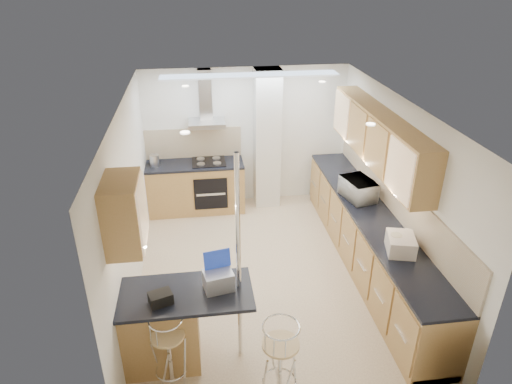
{
  "coord_description": "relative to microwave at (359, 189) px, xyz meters",
  "views": [
    {
      "loc": [
        -0.88,
        -5.34,
        4.05
      ],
      "look_at": [
        -0.12,
        0.2,
        1.24
      ],
      "focal_mm": 32.0,
      "sensor_mm": 36.0,
      "label": 1
    }
  ],
  "objects": [
    {
      "name": "ground",
      "position": [
        -1.44,
        -0.42,
        -1.07
      ],
      "size": [
        4.8,
        4.8,
        0.0
      ],
      "primitive_type": "plane",
      "color": "tan",
      "rests_on": "ground"
    },
    {
      "name": "room_shell",
      "position": [
        -1.11,
        -0.05,
        0.47
      ],
      "size": [
        3.64,
        4.84,
        2.51
      ],
      "color": "white",
      "rests_on": "ground"
    },
    {
      "name": "right_counter",
      "position": [
        0.06,
        -0.42,
        -0.61
      ],
      "size": [
        0.63,
        4.4,
        0.92
      ],
      "color": "#A57E42",
      "rests_on": "ground"
    },
    {
      "name": "back_counter",
      "position": [
        -2.39,
        1.68,
        -0.61
      ],
      "size": [
        1.7,
        0.63,
        0.92
      ],
      "color": "#A57E42",
      "rests_on": "ground"
    },
    {
      "name": "peninsula",
      "position": [
        -2.56,
        -1.87,
        -0.6
      ],
      "size": [
        1.47,
        0.72,
        0.94
      ],
      "color": "#A57E42",
      "rests_on": "ground"
    },
    {
      "name": "microwave",
      "position": [
        0.0,
        0.0,
        0.0
      ],
      "size": [
        0.49,
        0.62,
        0.3
      ],
      "primitive_type": "imported",
      "rotation": [
        0.0,
        0.0,
        1.8
      ],
      "color": "silver",
      "rests_on": "right_counter"
    },
    {
      "name": "laptop",
      "position": [
        -2.18,
        -1.85,
        -0.03
      ],
      "size": [
        0.34,
        0.28,
        0.21
      ],
      "primitive_type": "cube",
      "rotation": [
        0.0,
        0.0,
        0.2
      ],
      "color": "#A0A2A8",
      "rests_on": "peninsula"
    },
    {
      "name": "bag",
      "position": [
        -2.78,
        -2.0,
        -0.07
      ],
      "size": [
        0.27,
        0.23,
        0.12
      ],
      "primitive_type": "cube",
      "rotation": [
        0.0,
        0.0,
        0.34
      ],
      "color": "black",
      "rests_on": "peninsula"
    },
    {
      "name": "bar_stool_near",
      "position": [
        -2.74,
        -2.2,
        -0.62
      ],
      "size": [
        0.49,
        0.49,
        0.91
      ],
      "primitive_type": null,
      "rotation": [
        0.0,
        0.0,
        0.43
      ],
      "color": "#DEBC77",
      "rests_on": "ground"
    },
    {
      "name": "bar_stool_end",
      "position": [
        -1.63,
        -2.52,
        -0.59
      ],
      "size": [
        0.54,
        0.54,
        0.97
      ],
      "primitive_type": null,
      "rotation": [
        0.0,
        0.0,
        1.01
      ],
      "color": "#DEBC77",
      "rests_on": "ground"
    },
    {
      "name": "jar_a",
      "position": [
        -0.01,
        0.19,
        -0.06
      ],
      "size": [
        0.15,
        0.15,
        0.18
      ],
      "primitive_type": "cylinder",
      "rotation": [
        0.0,
        0.0,
        -0.34
      ],
      "color": "beige",
      "rests_on": "right_counter"
    },
    {
      "name": "jar_b",
      "position": [
        0.01,
        0.03,
        -0.08
      ],
      "size": [
        0.15,
        0.15,
        0.14
      ],
      "primitive_type": "cylinder",
      "rotation": [
        0.0,
        0.0,
        -0.42
      ],
      "color": "beige",
      "rests_on": "right_counter"
    },
    {
      "name": "jar_c",
      "position": [
        -0.01,
        -1.37,
        -0.05
      ],
      "size": [
        0.15,
        0.15,
        0.21
      ],
      "primitive_type": "cylinder",
      "rotation": [
        0.0,
        0.0,
        -0.1
      ],
      "color": "beige",
      "rests_on": "right_counter"
    },
    {
      "name": "jar_d",
      "position": [
        0.23,
        -1.18,
        -0.08
      ],
      "size": [
        0.11,
        0.11,
        0.14
      ],
      "primitive_type": "cylinder",
      "rotation": [
        0.0,
        0.0,
        -0.11
      ],
      "color": "silver",
      "rests_on": "right_counter"
    },
    {
      "name": "bread_bin",
      "position": [
        0.04,
        -1.41,
        -0.05
      ],
      "size": [
        0.4,
        0.46,
        0.21
      ],
      "primitive_type": "cube",
      "rotation": [
        0.0,
        0.0,
        -0.25
      ],
      "color": "beige",
      "rests_on": "right_counter"
    },
    {
      "name": "kettle",
      "position": [
        -3.07,
        1.65,
        -0.05
      ],
      "size": [
        0.16,
        0.16,
        0.2
      ],
      "primitive_type": "cylinder",
      "color": "silver",
      "rests_on": "back_counter"
    }
  ]
}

